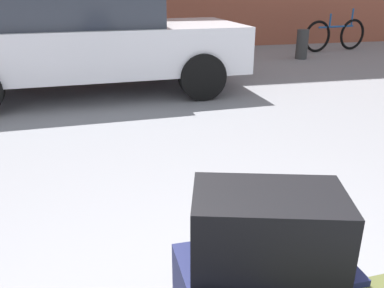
{
  "coord_description": "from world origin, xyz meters",
  "views": [
    {
      "loc": [
        -0.45,
        -0.82,
        1.51
      ],
      "look_at": [
        0.0,
        1.2,
        0.69
      ],
      "focal_mm": 38.09,
      "sensor_mm": 36.0,
      "label": 1
    }
  ],
  "objects_px": {
    "bicycle_leaning": "(335,35)",
    "bollard_kerb_mid": "(302,44)",
    "bollard_kerb_near": "(231,47)",
    "duffel_bag_black_topmost_pile": "(268,229)",
    "parked_car": "(86,40)"
  },
  "relations": [
    {
      "from": "bicycle_leaning",
      "to": "bollard_kerb_mid",
      "type": "height_order",
      "value": "bicycle_leaning"
    },
    {
      "from": "bicycle_leaning",
      "to": "bollard_kerb_mid",
      "type": "xyz_separation_m",
      "value": [
        -1.27,
        -0.84,
        -0.07
      ]
    },
    {
      "from": "bollard_kerb_near",
      "to": "duffel_bag_black_topmost_pile",
      "type": "bearing_deg",
      "value": -107.04
    },
    {
      "from": "bollard_kerb_near",
      "to": "bollard_kerb_mid",
      "type": "xyz_separation_m",
      "value": [
        1.57,
        0.0,
        0.0
      ]
    },
    {
      "from": "duffel_bag_black_topmost_pile",
      "to": "parked_car",
      "type": "xyz_separation_m",
      "value": [
        -0.64,
        5.13,
        -0.05
      ]
    },
    {
      "from": "bollard_kerb_near",
      "to": "bollard_kerb_mid",
      "type": "relative_size",
      "value": 1.0
    },
    {
      "from": "parked_car",
      "to": "bicycle_leaning",
      "type": "height_order",
      "value": "parked_car"
    },
    {
      "from": "duffel_bag_black_topmost_pile",
      "to": "bicycle_leaning",
      "type": "bearing_deg",
      "value": 73.39
    },
    {
      "from": "duffel_bag_black_topmost_pile",
      "to": "bicycle_leaning",
      "type": "xyz_separation_m",
      "value": [
        5.02,
        7.92,
        -0.44
      ]
    },
    {
      "from": "bollard_kerb_mid",
      "to": "parked_car",
      "type": "bearing_deg",
      "value": -156.07
    },
    {
      "from": "duffel_bag_black_topmost_pile",
      "to": "parked_car",
      "type": "distance_m",
      "value": 5.17
    },
    {
      "from": "duffel_bag_black_topmost_pile",
      "to": "bollard_kerb_mid",
      "type": "distance_m",
      "value": 8.02
    },
    {
      "from": "bicycle_leaning",
      "to": "parked_car",
      "type": "bearing_deg",
      "value": -153.77
    },
    {
      "from": "parked_car",
      "to": "bollard_kerb_near",
      "type": "bearing_deg",
      "value": 34.69
    },
    {
      "from": "parked_car",
      "to": "bollard_kerb_near",
      "type": "xyz_separation_m",
      "value": [
        2.81,
        1.95,
        -0.46
      ]
    }
  ]
}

